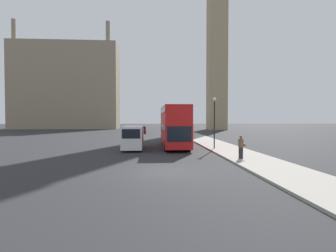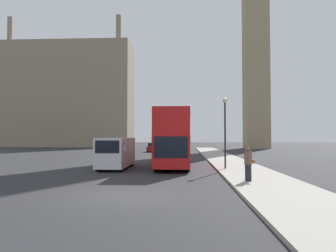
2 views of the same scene
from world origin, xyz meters
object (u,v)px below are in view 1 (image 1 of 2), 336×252
object	(u,v)px
white_van	(133,137)
street_lamp	(214,115)
clock_tower	(217,0)
red_double_decker_bus	(174,125)
parked_sedan	(142,130)
pedestrian	(241,147)

from	to	relation	value
white_van	street_lamp	bearing A→B (deg)	-7.01
clock_tower	white_van	bearing A→B (deg)	-113.78
red_double_decker_bus	white_van	distance (m)	4.95
parked_sedan	street_lamp	bearing A→B (deg)	-74.68
red_double_decker_bus	street_lamp	world-z (taller)	street_lamp
clock_tower	red_double_decker_bus	bearing A→B (deg)	-109.84
white_van	pedestrian	size ratio (longest dim) A/B	3.47
pedestrian	parked_sedan	distance (m)	38.43
white_van	street_lamp	world-z (taller)	street_lamp
clock_tower	white_van	distance (m)	63.34
pedestrian	parked_sedan	bearing A→B (deg)	103.16
red_double_decker_bus	parked_sedan	bearing A→B (deg)	99.17
clock_tower	pedestrian	bearing A→B (deg)	-102.48
parked_sedan	white_van	bearing A→B (deg)	-89.94
white_van	pedestrian	distance (m)	11.76
clock_tower	parked_sedan	bearing A→B (deg)	-139.18
street_lamp	parked_sedan	world-z (taller)	street_lamp
parked_sedan	red_double_decker_bus	bearing A→B (deg)	-80.83
pedestrian	clock_tower	bearing A→B (deg)	77.52
clock_tower	parked_sedan	world-z (taller)	clock_tower
street_lamp	pedestrian	bearing A→B (deg)	-86.85
white_van	clock_tower	bearing A→B (deg)	66.22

